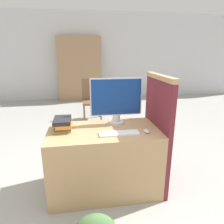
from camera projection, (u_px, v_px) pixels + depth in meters
The scene contains 10 objects.
ground_plane at pixel (108, 208), 2.07m from camera, with size 20.00×20.00×0.00m, color #9E9E99.
wall_back at pixel (86, 57), 6.63m from camera, with size 12.00×0.06×2.80m.
desk at pixel (104, 160), 2.28m from camera, with size 1.20×0.67×0.74m.
carrel_divider at pixel (157, 131), 2.32m from camera, with size 0.07×0.73×1.31m.
monitor at pixel (116, 100), 2.31m from camera, with size 0.60×0.18×0.53m.
keyboard at pixel (119, 133), 2.06m from camera, with size 0.42×0.13×0.02m.
mouse at pixel (147, 131), 2.10m from camera, with size 0.07×0.09×0.03m.
book_stack at pixel (63, 124), 2.16m from camera, with size 0.20×0.28×0.13m.
far_chair at pixel (92, 97), 4.70m from camera, with size 0.44×0.44×0.96m.
bookshelf_far at pixel (80, 69), 6.48m from camera, with size 1.38×0.32×2.03m.
Camera 1 is at (-0.23, -1.68, 1.55)m, focal length 32.00 mm.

